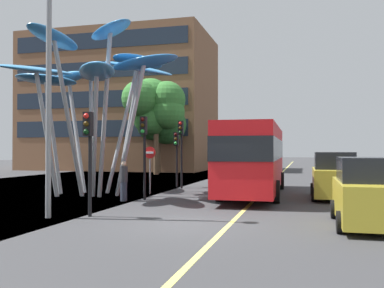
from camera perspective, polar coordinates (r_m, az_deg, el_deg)
ground at (r=13.34m, az=-3.88°, el=-10.57°), size 120.00×240.00×0.10m
red_bus at (r=21.42m, az=8.20°, el=-1.48°), size 2.83×11.13×3.58m
leaf_sculpture at (r=22.35m, az=-12.91°, el=8.85°), size 8.96×9.28×7.85m
traffic_light_kerb_near at (r=14.69m, az=-13.50°, el=0.42°), size 0.28×0.42×3.48m
traffic_light_kerb_far at (r=19.28m, az=-6.38°, el=0.59°), size 0.28×0.42×3.70m
traffic_light_island_mid at (r=24.80m, az=-1.45°, el=0.56°), size 0.28×0.42×3.88m
traffic_light_opposite at (r=25.77m, az=-2.07°, el=-0.43°), size 0.28×0.42×3.27m
car_parked_near at (r=13.58m, az=22.18°, el=-6.13°), size 1.90×4.21×2.00m
car_parked_mid at (r=20.67m, az=18.26°, el=-4.15°), size 2.04×4.29×2.12m
street_lamp at (r=14.94m, az=-17.32°, el=10.34°), size 1.58×0.44×8.06m
tree_pavement_near at (r=39.35m, az=-4.97°, el=5.20°), size 5.44×4.96×8.78m
tree_pavement_far at (r=41.44m, az=-4.12°, el=2.76°), size 5.30×5.14×6.60m
pedestrian at (r=18.99m, az=-9.01°, el=-4.85°), size 0.34×0.34×1.73m
no_entry_sign at (r=21.87m, az=-5.58°, el=-2.42°), size 0.60×0.12×2.39m
backdrop_building at (r=50.92m, az=-9.27°, el=5.29°), size 20.42×11.90×15.19m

